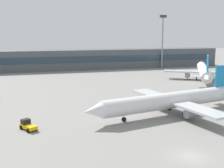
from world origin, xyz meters
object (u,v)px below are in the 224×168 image
(airplane_near, at_px, (170,101))
(baggage_tug_yellow, at_px, (28,125))
(floodlight_tower_west, at_px, (163,38))
(airplane_far, at_px, (204,71))

(airplane_near, bearing_deg, baggage_tug_yellow, -175.73)
(floodlight_tower_west, bearing_deg, baggage_tug_yellow, -129.14)
(airplane_far, bearing_deg, floodlight_tower_west, 90.33)
(baggage_tug_yellow, bearing_deg, floodlight_tower_west, 50.86)
(baggage_tug_yellow, distance_m, floodlight_tower_west, 96.47)
(airplane_near, relative_size, baggage_tug_yellow, 9.71)
(airplane_far, relative_size, floodlight_tower_west, 1.46)
(airplane_near, relative_size, floodlight_tower_west, 1.51)
(airplane_near, xyz_separation_m, floodlight_tower_west, (32.31, 71.98, 11.61))
(airplane_far, relative_size, baggage_tug_yellow, 9.43)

